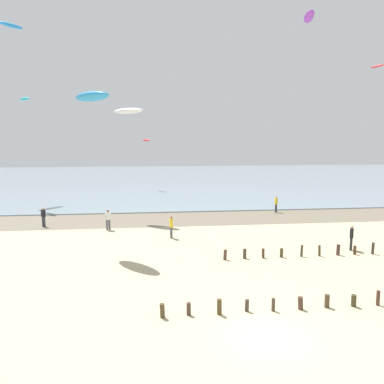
{
  "coord_description": "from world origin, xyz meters",
  "views": [
    {
      "loc": [
        -4.14,
        -12.13,
        7.27
      ],
      "look_at": [
        -1.56,
        10.95,
        4.01
      ],
      "focal_mm": 33.53,
      "sensor_mm": 36.0,
      "label": 1
    }
  ],
  "objects_px": {
    "person_nearest_camera": "(108,219)",
    "kite_aloft_3": "(92,96)",
    "person_by_waterline": "(276,204)",
    "kite_aloft_1": "(377,66)",
    "kite_aloft_0": "(25,99)",
    "person_mid_beach": "(351,237)",
    "person_left_flank": "(43,216)",
    "person_right_flank": "(171,226)",
    "kite_aloft_4": "(10,25)",
    "kite_aloft_2": "(146,140)",
    "kite_aloft_5": "(309,17)",
    "kite_aloft_6": "(128,111)"
  },
  "relations": [
    {
      "from": "person_nearest_camera",
      "to": "person_left_flank",
      "type": "bearing_deg",
      "value": 161.75
    },
    {
      "from": "person_mid_beach",
      "to": "kite_aloft_3",
      "type": "relative_size",
      "value": 0.49
    },
    {
      "from": "person_mid_beach",
      "to": "kite_aloft_2",
      "type": "relative_size",
      "value": 0.95
    },
    {
      "from": "kite_aloft_3",
      "to": "kite_aloft_4",
      "type": "bearing_deg",
      "value": 167.15
    },
    {
      "from": "person_right_flank",
      "to": "kite_aloft_0",
      "type": "xyz_separation_m",
      "value": [
        -15.08,
        15.3,
        11.01
      ]
    },
    {
      "from": "person_left_flank",
      "to": "kite_aloft_4",
      "type": "height_order",
      "value": "kite_aloft_4"
    },
    {
      "from": "person_mid_beach",
      "to": "kite_aloft_0",
      "type": "height_order",
      "value": "kite_aloft_0"
    },
    {
      "from": "person_right_flank",
      "to": "kite_aloft_2",
      "type": "relative_size",
      "value": 0.95
    },
    {
      "from": "person_mid_beach",
      "to": "person_by_waterline",
      "type": "xyz_separation_m",
      "value": [
        -0.57,
        13.24,
        0.0
      ]
    },
    {
      "from": "person_nearest_camera",
      "to": "kite_aloft_1",
      "type": "height_order",
      "value": "kite_aloft_1"
    },
    {
      "from": "person_left_flank",
      "to": "kite_aloft_5",
      "type": "relative_size",
      "value": 0.53
    },
    {
      "from": "kite_aloft_2",
      "to": "kite_aloft_6",
      "type": "xyz_separation_m",
      "value": [
        -1.35,
        -20.56,
        2.59
      ]
    },
    {
      "from": "person_nearest_camera",
      "to": "kite_aloft_6",
      "type": "distance_m",
      "value": 10.48
    },
    {
      "from": "person_nearest_camera",
      "to": "kite_aloft_3",
      "type": "distance_m",
      "value": 10.52
    },
    {
      "from": "kite_aloft_2",
      "to": "kite_aloft_4",
      "type": "relative_size",
      "value": 0.56
    },
    {
      "from": "person_nearest_camera",
      "to": "person_right_flank",
      "type": "xyz_separation_m",
      "value": [
        5.07,
        -3.08,
        0.0
      ]
    },
    {
      "from": "person_left_flank",
      "to": "kite_aloft_1",
      "type": "relative_size",
      "value": 0.91
    },
    {
      "from": "person_left_flank",
      "to": "kite_aloft_3",
      "type": "xyz_separation_m",
      "value": [
        5.52,
        -6.78,
        9.31
      ]
    },
    {
      "from": "person_by_waterline",
      "to": "kite_aloft_0",
      "type": "relative_size",
      "value": 0.89
    },
    {
      "from": "person_right_flank",
      "to": "kite_aloft_5",
      "type": "bearing_deg",
      "value": 31.04
    },
    {
      "from": "kite_aloft_5",
      "to": "person_right_flank",
      "type": "bearing_deg",
      "value": 143.09
    },
    {
      "from": "person_by_waterline",
      "to": "kite_aloft_1",
      "type": "bearing_deg",
      "value": 26.81
    },
    {
      "from": "person_left_flank",
      "to": "kite_aloft_3",
      "type": "height_order",
      "value": "kite_aloft_3"
    },
    {
      "from": "kite_aloft_2",
      "to": "kite_aloft_4",
      "type": "height_order",
      "value": "kite_aloft_4"
    },
    {
      "from": "kite_aloft_1",
      "to": "kite_aloft_5",
      "type": "relative_size",
      "value": 0.58
    },
    {
      "from": "person_left_flank",
      "to": "kite_aloft_0",
      "type": "relative_size",
      "value": 0.89
    },
    {
      "from": "kite_aloft_4",
      "to": "kite_aloft_5",
      "type": "relative_size",
      "value": 1.0
    },
    {
      "from": "person_nearest_camera",
      "to": "kite_aloft_4",
      "type": "height_order",
      "value": "kite_aloft_4"
    },
    {
      "from": "kite_aloft_1",
      "to": "kite_aloft_5",
      "type": "xyz_separation_m",
      "value": [
        -12.53,
        -8.07,
        2.7
      ]
    },
    {
      "from": "person_mid_beach",
      "to": "person_by_waterline",
      "type": "distance_m",
      "value": 13.25
    },
    {
      "from": "person_right_flank",
      "to": "kite_aloft_2",
      "type": "height_order",
      "value": "kite_aloft_2"
    },
    {
      "from": "kite_aloft_3",
      "to": "person_right_flank",
      "type": "bearing_deg",
      "value": 67.65
    },
    {
      "from": "person_nearest_camera",
      "to": "kite_aloft_3",
      "type": "height_order",
      "value": "kite_aloft_3"
    },
    {
      "from": "kite_aloft_0",
      "to": "kite_aloft_1",
      "type": "relative_size",
      "value": 1.02
    },
    {
      "from": "kite_aloft_5",
      "to": "person_mid_beach",
      "type": "bearing_deg",
      "value": -166.54
    },
    {
      "from": "person_by_waterline",
      "to": "person_left_flank",
      "type": "height_order",
      "value": "same"
    },
    {
      "from": "kite_aloft_1",
      "to": "person_by_waterline",
      "type": "bearing_deg",
      "value": 99.51
    },
    {
      "from": "person_left_flank",
      "to": "kite_aloft_2",
      "type": "bearing_deg",
      "value": 69.8
    },
    {
      "from": "person_left_flank",
      "to": "kite_aloft_6",
      "type": "distance_m",
      "value": 12.08
    },
    {
      "from": "person_mid_beach",
      "to": "kite_aloft_0",
      "type": "xyz_separation_m",
      "value": [
        -27.0,
        19.73,
        11.01
      ]
    },
    {
      "from": "person_nearest_camera",
      "to": "kite_aloft_5",
      "type": "relative_size",
      "value": 0.53
    },
    {
      "from": "person_right_flank",
      "to": "kite_aloft_4",
      "type": "height_order",
      "value": "kite_aloft_4"
    },
    {
      "from": "person_right_flank",
      "to": "kite_aloft_6",
      "type": "bearing_deg",
      "value": 114.07
    },
    {
      "from": "person_nearest_camera",
      "to": "kite_aloft_2",
      "type": "distance_m",
      "value": 26.32
    },
    {
      "from": "person_mid_beach",
      "to": "person_left_flank",
      "type": "relative_size",
      "value": 1.0
    },
    {
      "from": "kite_aloft_3",
      "to": "kite_aloft_5",
      "type": "bearing_deg",
      "value": 76.5
    },
    {
      "from": "person_by_waterline",
      "to": "kite_aloft_3",
      "type": "height_order",
      "value": "kite_aloft_3"
    },
    {
      "from": "kite_aloft_6",
      "to": "person_right_flank",
      "type": "bearing_deg",
      "value": -30.12
    },
    {
      "from": "person_by_waterline",
      "to": "kite_aloft_3",
      "type": "distance_m",
      "value": 21.81
    },
    {
      "from": "person_by_waterline",
      "to": "kite_aloft_3",
      "type": "relative_size",
      "value": 0.49
    }
  ]
}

